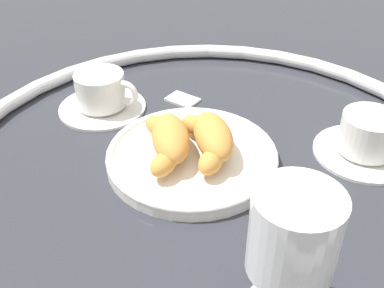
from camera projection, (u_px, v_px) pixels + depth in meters
ground_plane at (211, 167)px, 0.61m from camera, size 2.20×2.20×0.00m
table_chrome_rim at (211, 160)px, 0.61m from camera, size 0.71×0.71×0.02m
pastry_plate at (192, 156)px, 0.62m from camera, size 0.23×0.23×0.02m
croissant_large at (211, 138)px, 0.60m from camera, size 0.14×0.08×0.04m
croissant_small at (168, 140)px, 0.60m from camera, size 0.13×0.08×0.04m
coffee_cup_near at (102, 94)px, 0.72m from camera, size 0.14×0.14×0.06m
coffee_cup_far at (368, 138)px, 0.62m from camera, size 0.14×0.14×0.06m
juice_glass_left at (293, 240)px, 0.38m from camera, size 0.08×0.08×0.14m
sugar_packet at (183, 99)px, 0.75m from camera, size 0.06×0.06×0.01m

